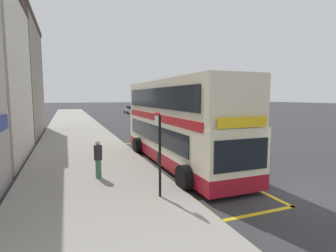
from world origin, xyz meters
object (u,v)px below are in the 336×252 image
(parked_car_silver_kerbside, at_px, (138,111))
(parked_car_silver_ahead, at_px, (130,110))
(double_decker_bus, at_px, (177,125))
(pedestrian_waiting_near_sign, at_px, (98,158))
(parked_car_teal_across, at_px, (145,116))
(bus_stop_sign, at_px, (159,148))

(parked_car_silver_kerbside, bearing_deg, parked_car_silver_ahead, -88.44)
(double_decker_bus, distance_m, pedestrian_waiting_near_sign, 4.71)
(double_decker_bus, height_order, pedestrian_waiting_near_sign, double_decker_bus)
(pedestrian_waiting_near_sign, bearing_deg, parked_car_teal_across, 69.37)
(parked_car_silver_ahead, relative_size, parked_car_silver_kerbside, 1.00)
(double_decker_bus, xyz_separation_m, parked_car_silver_ahead, (7.36, 42.33, -1.27))
(bus_stop_sign, xyz_separation_m, pedestrian_waiting_near_sign, (-1.74, 2.84, -0.80))
(bus_stop_sign, height_order, parked_car_teal_across, bus_stop_sign)
(parked_car_silver_ahead, distance_m, parked_car_teal_across, 18.72)
(bus_stop_sign, bearing_deg, double_decker_bus, 59.91)
(double_decker_bus, xyz_separation_m, bus_stop_sign, (-2.57, -4.43, -0.25))
(parked_car_silver_ahead, height_order, parked_car_teal_across, same)
(bus_stop_sign, height_order, parked_car_silver_kerbside, bus_stop_sign)
(pedestrian_waiting_near_sign, bearing_deg, parked_car_silver_ahead, 75.13)
(double_decker_bus, xyz_separation_m, pedestrian_waiting_near_sign, (-4.30, -1.59, -1.06))
(parked_car_teal_across, distance_m, parked_car_silver_kerbside, 12.01)
(bus_stop_sign, distance_m, pedestrian_waiting_near_sign, 3.43)
(double_decker_bus, distance_m, parked_car_silver_kerbside, 36.33)
(parked_car_teal_across, bearing_deg, bus_stop_sign, 74.24)
(parked_car_silver_kerbside, bearing_deg, parked_car_teal_across, 82.13)
(double_decker_bus, xyz_separation_m, parked_car_teal_across, (5.23, 23.73, -1.27))
(pedestrian_waiting_near_sign, bearing_deg, parked_car_silver_kerbside, 72.66)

